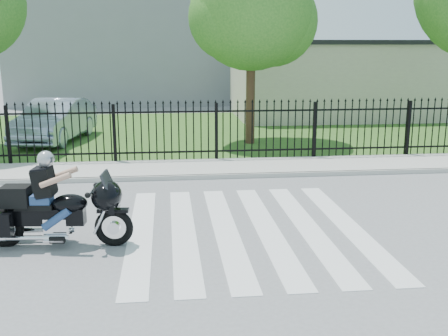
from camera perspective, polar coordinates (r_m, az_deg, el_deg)
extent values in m
plane|color=slate|center=(10.11, 2.44, -6.71)|extent=(120.00, 120.00, 0.00)
cube|color=#ADAAA3|center=(14.86, -0.46, 0.02)|extent=(40.00, 2.00, 0.12)
cube|color=#ADAAA3|center=(13.90, -0.04, -0.91)|extent=(40.00, 0.12, 0.12)
cube|color=#2A511B|center=(21.72, -2.34, 4.05)|extent=(40.00, 12.00, 0.02)
cube|color=black|center=(15.77, -0.83, 1.86)|extent=(26.00, 0.04, 0.05)
cube|color=black|center=(15.58, -0.84, 6.19)|extent=(26.00, 0.04, 0.05)
cylinder|color=#382316|center=(18.69, 2.90, 8.96)|extent=(0.32, 0.32, 4.16)
sphere|color=#26651D|center=(18.68, 3.00, 16.94)|extent=(4.20, 4.20, 4.20)
cube|color=beige|center=(26.83, 12.29, 9.23)|extent=(10.00, 6.00, 3.50)
cube|color=black|center=(26.78, 12.49, 13.18)|extent=(10.20, 6.20, 0.20)
cube|color=gray|center=(35.53, -9.14, 17.10)|extent=(15.00, 10.00, 12.00)
torus|color=black|center=(9.43, -11.89, -6.37)|extent=(0.69, 0.19, 0.68)
torus|color=black|center=(9.98, -22.88, -6.06)|extent=(0.73, 0.22, 0.72)
cube|color=black|center=(9.65, -18.62, -4.99)|extent=(1.30, 0.36, 0.30)
ellipsoid|color=black|center=(9.47, -16.44, -3.73)|extent=(0.65, 0.45, 0.33)
cube|color=black|center=(9.65, -19.82, -3.90)|extent=(0.67, 0.38, 0.10)
cube|color=silver|center=(9.65, -17.71, -5.96)|extent=(0.42, 0.33, 0.30)
ellipsoid|color=black|center=(9.28, -12.66, -2.96)|extent=(0.60, 0.76, 0.53)
cube|color=black|center=(9.71, -21.67, -2.86)|extent=(0.51, 0.42, 0.36)
cube|color=navy|center=(9.58, -19.21, -3.23)|extent=(0.36, 0.33, 0.18)
sphere|color=#ABAEB3|center=(9.38, -18.84, 0.94)|extent=(0.29, 0.29, 0.29)
imported|color=#94A2BA|center=(20.14, -17.90, 4.96)|extent=(2.45, 4.90, 1.54)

